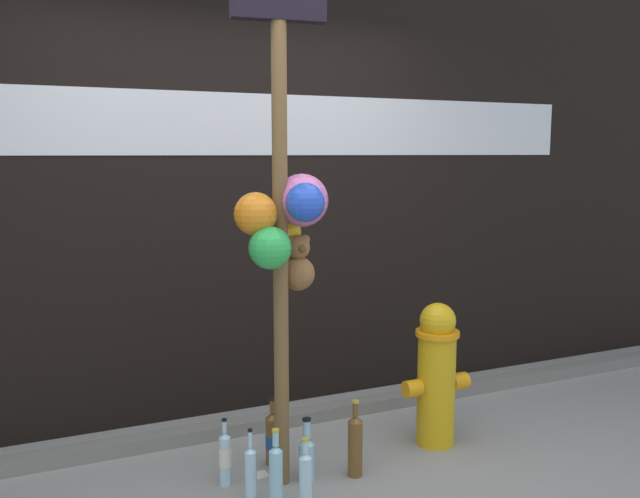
{
  "coord_description": "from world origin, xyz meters",
  "views": [
    {
      "loc": [
        -1.18,
        -2.54,
        1.64
      ],
      "look_at": [
        0.16,
        0.46,
        1.18
      ],
      "focal_mm": 37.82,
      "sensor_mm": 36.0,
      "label": 1
    }
  ],
  "objects_px": {
    "bottle_0": "(276,475)",
    "bottle_5": "(280,454)",
    "bottle_1": "(306,478)",
    "bottle_6": "(225,457)",
    "fire_hydrant": "(436,373)",
    "bottle_7": "(273,437)",
    "bottle_2": "(251,473)",
    "bottle_3": "(307,456)",
    "memorial_post": "(285,190)",
    "bottle_4": "(355,444)"
  },
  "relations": [
    {
      "from": "bottle_1",
      "to": "bottle_2",
      "type": "distance_m",
      "value": 0.27
    },
    {
      "from": "bottle_1",
      "to": "fire_hydrant",
      "type": "bearing_deg",
      "value": 20.34
    },
    {
      "from": "bottle_6",
      "to": "bottle_1",
      "type": "bearing_deg",
      "value": -52.84
    },
    {
      "from": "bottle_2",
      "to": "bottle_5",
      "type": "relative_size",
      "value": 1.33
    },
    {
      "from": "fire_hydrant",
      "to": "bottle_5",
      "type": "relative_size",
      "value": 3.0
    },
    {
      "from": "bottle_4",
      "to": "bottle_6",
      "type": "bearing_deg",
      "value": 164.27
    },
    {
      "from": "memorial_post",
      "to": "bottle_4",
      "type": "distance_m",
      "value": 1.35
    },
    {
      "from": "bottle_0",
      "to": "bottle_7",
      "type": "relative_size",
      "value": 1.05
    },
    {
      "from": "bottle_0",
      "to": "bottle_1",
      "type": "xyz_separation_m",
      "value": [
        0.13,
        -0.06,
        -0.02
      ]
    },
    {
      "from": "bottle_3",
      "to": "memorial_post",
      "type": "bearing_deg",
      "value": 163.17
    },
    {
      "from": "bottle_6",
      "to": "bottle_7",
      "type": "bearing_deg",
      "value": 21.17
    },
    {
      "from": "fire_hydrant",
      "to": "bottle_3",
      "type": "bearing_deg",
      "value": -173.05
    },
    {
      "from": "bottle_2",
      "to": "bottle_0",
      "type": "bearing_deg",
      "value": -47.9
    },
    {
      "from": "fire_hydrant",
      "to": "bottle_4",
      "type": "height_order",
      "value": "fire_hydrant"
    },
    {
      "from": "bottle_3",
      "to": "bottle_6",
      "type": "bearing_deg",
      "value": 163.03
    },
    {
      "from": "bottle_2",
      "to": "bottle_3",
      "type": "xyz_separation_m",
      "value": [
        0.33,
        0.09,
        -0.02
      ]
    },
    {
      "from": "bottle_1",
      "to": "memorial_post",
      "type": "bearing_deg",
      "value": 87.27
    },
    {
      "from": "bottle_1",
      "to": "bottle_5",
      "type": "distance_m",
      "value": 0.37
    },
    {
      "from": "memorial_post",
      "to": "bottle_5",
      "type": "distance_m",
      "value": 1.37
    },
    {
      "from": "memorial_post",
      "to": "bottle_4",
      "type": "xyz_separation_m",
      "value": [
        0.34,
        -0.09,
        -1.31
      ]
    },
    {
      "from": "bottle_0",
      "to": "bottle_6",
      "type": "height_order",
      "value": "bottle_0"
    },
    {
      "from": "fire_hydrant",
      "to": "memorial_post",
      "type": "bearing_deg",
      "value": -175.57
    },
    {
      "from": "bottle_1",
      "to": "bottle_7",
      "type": "bearing_deg",
      "value": 88.1
    },
    {
      "from": "memorial_post",
      "to": "fire_hydrant",
      "type": "height_order",
      "value": "memorial_post"
    },
    {
      "from": "fire_hydrant",
      "to": "bottle_2",
      "type": "distance_m",
      "value": 1.21
    },
    {
      "from": "bottle_3",
      "to": "bottle_7",
      "type": "relative_size",
      "value": 0.88
    },
    {
      "from": "fire_hydrant",
      "to": "bottle_1",
      "type": "bearing_deg",
      "value": -159.66
    },
    {
      "from": "bottle_5",
      "to": "bottle_7",
      "type": "bearing_deg",
      "value": 87.36
    },
    {
      "from": "bottle_1",
      "to": "bottle_6",
      "type": "height_order",
      "value": "bottle_6"
    },
    {
      "from": "bottle_3",
      "to": "bottle_4",
      "type": "relative_size",
      "value": 0.81
    },
    {
      "from": "bottle_2",
      "to": "bottle_3",
      "type": "relative_size",
      "value": 1.11
    },
    {
      "from": "bottle_0",
      "to": "bottle_1",
      "type": "height_order",
      "value": "bottle_0"
    },
    {
      "from": "memorial_post",
      "to": "bottle_6",
      "type": "xyz_separation_m",
      "value": [
        -0.29,
        0.09,
        -1.33
      ]
    },
    {
      "from": "bottle_2",
      "to": "bottle_4",
      "type": "xyz_separation_m",
      "value": [
        0.57,
        0.04,
        0.02
      ]
    },
    {
      "from": "memorial_post",
      "to": "bottle_6",
      "type": "relative_size",
      "value": 7.56
    },
    {
      "from": "bottle_7",
      "to": "bottle_6",
      "type": "bearing_deg",
      "value": -158.83
    },
    {
      "from": "bottle_5",
      "to": "bottle_6",
      "type": "height_order",
      "value": "bottle_6"
    },
    {
      "from": "bottle_0",
      "to": "bottle_2",
      "type": "height_order",
      "value": "bottle_0"
    },
    {
      "from": "bottle_4",
      "to": "bottle_0",
      "type": "bearing_deg",
      "value": -164.33
    },
    {
      "from": "bottle_5",
      "to": "bottle_4",
      "type": "bearing_deg",
      "value": -27.37
    },
    {
      "from": "bottle_1",
      "to": "bottle_5",
      "type": "relative_size",
      "value": 1.25
    },
    {
      "from": "bottle_4",
      "to": "bottle_7",
      "type": "bearing_deg",
      "value": 139.12
    },
    {
      "from": "bottle_0",
      "to": "bottle_3",
      "type": "xyz_separation_m",
      "value": [
        0.24,
        0.19,
        -0.04
      ]
    },
    {
      "from": "bottle_1",
      "to": "bottle_5",
      "type": "xyz_separation_m",
      "value": [
        0.01,
        0.37,
        -0.04
      ]
    },
    {
      "from": "fire_hydrant",
      "to": "bottle_4",
      "type": "relative_size",
      "value": 2.03
    },
    {
      "from": "bottle_1",
      "to": "bottle_6",
      "type": "distance_m",
      "value": 0.46
    },
    {
      "from": "bottle_1",
      "to": "bottle_6",
      "type": "relative_size",
      "value": 0.99
    },
    {
      "from": "memorial_post",
      "to": "bottle_4",
      "type": "bearing_deg",
      "value": -14.62
    },
    {
      "from": "bottle_2",
      "to": "bottle_3",
      "type": "bearing_deg",
      "value": 16.12
    },
    {
      "from": "bottle_0",
      "to": "bottle_5",
      "type": "relative_size",
      "value": 1.42
    }
  ]
}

